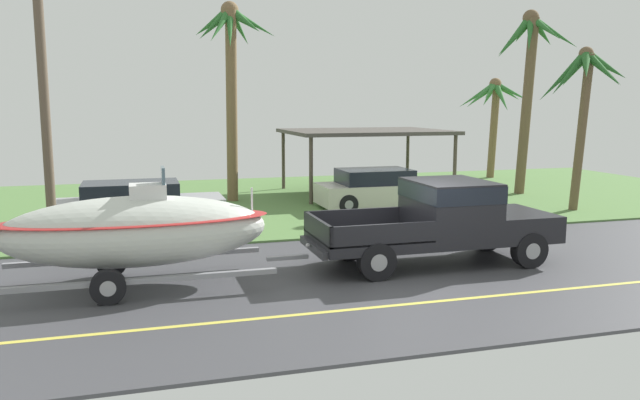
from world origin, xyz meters
name	(u,v)px	position (x,y,z in m)	size (l,w,h in m)	color
ground	(307,212)	(0.00, 8.38, -0.01)	(36.00, 22.00, 0.11)	#424247
pickup_truck_towing	(448,218)	(1.27, 0.75, 1.05)	(5.77, 2.08, 1.90)	black
boat_on_trailer	(135,231)	(-5.57, 0.75, 1.14)	(6.40, 2.23, 2.39)	gray
parked_sedan_near	(138,206)	(-5.49, 6.90, 0.67)	(4.79, 1.81, 1.38)	#99999E
parked_sedan_far	(379,189)	(2.59, 8.33, 0.67)	(4.32, 1.93, 1.38)	beige
carport_awning	(365,133)	(3.33, 11.74, 2.46)	(6.19, 4.85, 2.59)	#4C4238
palm_tree_near_left	(529,57)	(9.28, 9.65, 5.39)	(2.82, 2.98, 7.18)	brown
palm_tree_near_right	(231,55)	(-2.09, 10.98, 5.34)	(3.02, 3.05, 7.20)	brown
palm_tree_mid	(493,103)	(11.03, 14.91, 3.64)	(3.14, 3.22, 4.84)	brown
palm_tree_far_left	(585,83)	(8.73, 5.71, 4.28)	(3.05, 3.16, 5.46)	brown
utility_pole	(44,91)	(-7.61, 5.19, 3.92)	(0.24, 1.80, 7.55)	brown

